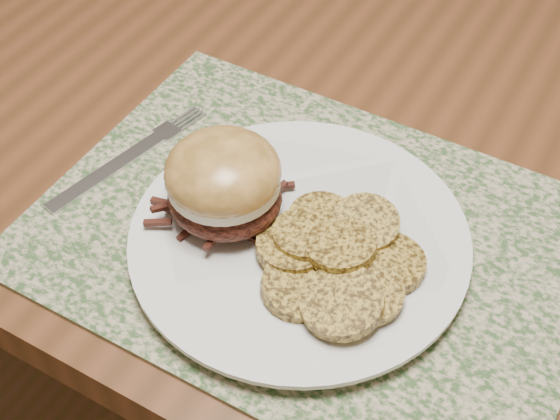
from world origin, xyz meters
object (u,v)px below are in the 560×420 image
(dinner_plate, at_px, (299,241))
(pork_sandwich, at_px, (224,182))
(dining_table, at_px, (244,70))
(fork, at_px, (130,156))

(dinner_plate, xyz_separation_m, pork_sandwich, (-0.06, -0.01, 0.04))
(dining_table, bearing_deg, fork, -81.58)
(dining_table, height_order, dinner_plate, dinner_plate)
(dining_table, bearing_deg, dinner_plate, -50.71)
(dining_table, distance_m, pork_sandwich, 0.35)
(pork_sandwich, bearing_deg, dinner_plate, 28.09)
(pork_sandwich, bearing_deg, dining_table, 140.04)
(dining_table, distance_m, fork, 0.27)
(dinner_plate, bearing_deg, pork_sandwich, -172.60)
(dining_table, height_order, fork, fork)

